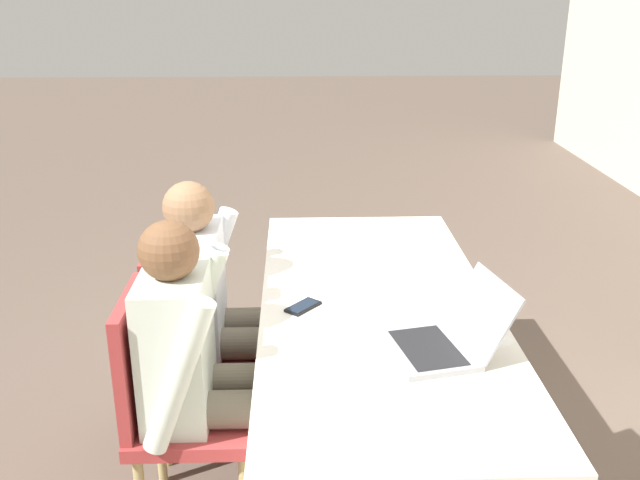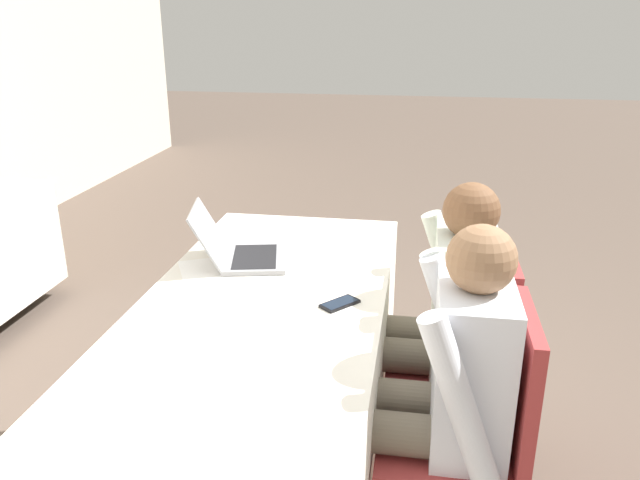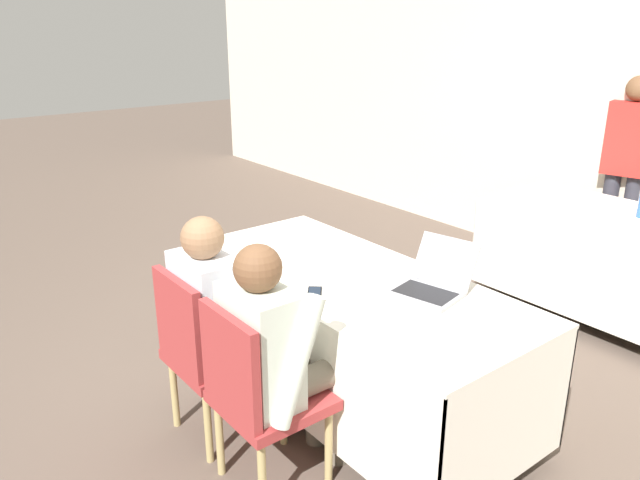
% 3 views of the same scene
% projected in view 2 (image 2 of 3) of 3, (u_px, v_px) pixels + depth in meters
% --- Properties ---
extents(ground_plane, '(24.00, 24.00, 0.00)m').
position_uv_depth(ground_plane, '(266.00, 477.00, 2.43)').
color(ground_plane, brown).
extents(conference_table_near, '(1.98, 0.86, 0.75)m').
position_uv_depth(conference_table_near, '(261.00, 347.00, 2.23)').
color(conference_table_near, white).
rests_on(conference_table_near, ground_plane).
extents(laptop, '(0.38, 0.42, 0.23)m').
position_uv_depth(laptop, '(241.00, 251.00, 2.53)').
color(laptop, '#99999E').
rests_on(laptop, conference_table_near).
extents(cell_phone, '(0.15, 0.14, 0.01)m').
position_uv_depth(cell_phone, '(340.00, 304.00, 2.16)').
color(cell_phone, black).
rests_on(cell_phone, conference_table_near).
extents(paper_beside_laptop, '(0.23, 0.31, 0.00)m').
position_uv_depth(paper_beside_laptop, '(329.00, 230.00, 2.90)').
color(paper_beside_laptop, white).
rests_on(paper_beside_laptop, conference_table_near).
extents(paper_centre_table, '(0.32, 0.36, 0.00)m').
position_uv_depth(paper_centre_table, '(317.00, 269.00, 2.46)').
color(paper_centre_table, white).
rests_on(paper_centre_table, conference_table_near).
extents(paper_left_edge, '(0.32, 0.36, 0.00)m').
position_uv_depth(paper_left_edge, '(218.00, 267.00, 2.49)').
color(paper_left_edge, white).
rests_on(paper_left_edge, conference_table_near).
extents(chair_near_left, '(0.44, 0.44, 0.89)m').
position_uv_depth(chair_near_left, '(474.00, 428.00, 1.93)').
color(chair_near_left, tan).
rests_on(chair_near_left, ground_plane).
extents(chair_near_right, '(0.44, 0.44, 0.89)m').
position_uv_depth(chair_near_right, '(466.00, 353.00, 2.36)').
color(chair_near_right, tan).
rests_on(chair_near_right, ground_plane).
extents(person_checkered_shirt, '(0.50, 0.52, 1.15)m').
position_uv_depth(person_checkered_shirt, '(444.00, 380.00, 1.89)').
color(person_checkered_shirt, '#665B4C').
rests_on(person_checkered_shirt, ground_plane).
extents(person_white_shirt, '(0.50, 0.52, 1.15)m').
position_uv_depth(person_white_shirt, '(442.00, 313.00, 2.32)').
color(person_white_shirt, '#665B4C').
rests_on(person_white_shirt, ground_plane).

